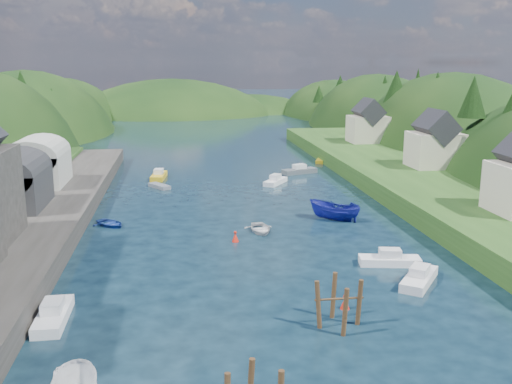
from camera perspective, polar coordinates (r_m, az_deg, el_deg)
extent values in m
plane|color=black|center=(82.22, -2.07, 0.65)|extent=(600.00, 600.00, 0.00)
ellipsoid|color=black|center=(154.72, -21.54, 2.34)|extent=(44.00, 75.56, 48.19)
ellipsoid|color=black|center=(195.07, -18.74, 5.03)|extent=(44.00, 75.56, 39.00)
ellipsoid|color=black|center=(120.34, 18.52, -0.19)|extent=(36.00, 75.56, 48.00)
ellipsoid|color=black|center=(159.15, 11.77, 3.47)|extent=(36.00, 75.56, 44.49)
ellipsoid|color=black|center=(198.62, 7.78, 5.87)|extent=(36.00, 75.56, 36.00)
ellipsoid|color=black|center=(201.85, -8.32, 4.91)|extent=(80.00, 60.00, 44.00)
ellipsoid|color=black|center=(213.60, -0.73, 4.93)|extent=(70.00, 56.00, 36.00)
cone|color=black|center=(118.84, -23.67, 7.59)|extent=(5.28, 5.28, 5.68)
cone|color=black|center=(131.98, -22.41, 9.73)|extent=(4.77, 4.77, 6.69)
cone|color=black|center=(136.68, -19.72, 8.57)|extent=(4.07, 4.07, 5.91)
cone|color=black|center=(153.56, -20.12, 9.18)|extent=(4.56, 4.56, 7.84)
cone|color=black|center=(158.05, -20.46, 8.60)|extent=(4.75, 4.75, 5.07)
cone|color=black|center=(169.38, -19.31, 9.19)|extent=(4.27, 4.27, 6.65)
cone|color=black|center=(84.61, 24.21, 6.95)|extent=(5.29, 5.29, 7.36)
cone|color=black|center=(89.23, 20.90, 8.90)|extent=(4.07, 4.07, 6.05)
cone|color=black|center=(103.36, 19.17, 7.01)|extent=(3.40, 3.40, 5.69)
cone|color=black|center=(113.70, 17.60, 9.25)|extent=(4.94, 4.94, 8.73)
cone|color=black|center=(120.63, 13.85, 10.14)|extent=(5.25, 5.25, 6.81)
cone|color=black|center=(129.85, 15.84, 10.14)|extent=(3.36, 3.36, 7.71)
cone|color=black|center=(143.68, 12.74, 9.89)|extent=(4.57, 4.57, 7.18)
cone|color=black|center=(157.70, 10.31, 9.75)|extent=(3.59, 3.59, 6.96)
cone|color=black|center=(164.94, 8.41, 10.58)|extent=(4.14, 4.14, 5.31)
cone|color=black|center=(173.94, 6.31, 9.73)|extent=(3.83, 3.83, 5.06)
cube|color=#2D2D30|center=(66.87, -23.29, 0.27)|extent=(7.00, 9.00, 4.00)
cylinder|color=#2D2D30|center=(66.50, -23.44, 1.96)|extent=(7.00, 9.00, 7.00)
cube|color=#B2B2A8|center=(78.27, -21.02, 2.17)|extent=(7.00, 9.00, 4.00)
cylinder|color=#B2B2A8|center=(77.96, -21.14, 3.61)|extent=(7.00, 9.00, 7.00)
cube|color=#234719|center=(79.00, 17.04, 0.48)|extent=(16.00, 120.00, 2.40)
cube|color=beige|center=(87.17, 17.42, 4.04)|extent=(7.00, 6.00, 5.00)
cube|color=black|center=(86.76, 17.57, 6.22)|extent=(5.15, 6.24, 5.15)
cube|color=beige|center=(111.65, 11.11, 6.20)|extent=(7.00, 6.00, 5.00)
cube|color=black|center=(111.33, 11.18, 7.90)|extent=(5.15, 6.24, 5.15)
cylinder|color=#382314|center=(39.59, 10.26, -11.19)|extent=(0.32, 0.32, 3.89)
cylinder|color=#382314|center=(40.42, 7.74, -10.58)|extent=(0.32, 0.32, 3.89)
cylinder|color=#382314|center=(38.86, 6.27, -11.53)|extent=(0.32, 0.32, 3.89)
cylinder|color=#382314|center=(37.99, 8.87, -12.21)|extent=(0.32, 0.32, 3.89)
cylinder|color=#382314|center=(38.95, 8.31, -10.52)|extent=(3.34, 0.16, 0.16)
cone|color=red|center=(42.20, 8.89, -10.91)|extent=(0.70, 0.70, 0.90)
sphere|color=red|center=(42.00, 8.91, -10.28)|extent=(0.30, 0.30, 0.30)
cone|color=red|center=(56.54, -2.08, -4.54)|extent=(0.70, 0.70, 0.90)
sphere|color=red|center=(56.40, -2.09, -4.06)|extent=(0.30, 0.30, 0.30)
cube|color=silver|center=(48.05, 16.00, -8.38)|extent=(4.77, 5.53, 0.78)
cube|color=silver|center=(47.78, 16.06, -7.51)|extent=(2.18, 2.32, 0.70)
imported|color=navy|center=(64.64, 7.81, -1.92)|extent=(6.17, 5.26, 2.30)
cube|color=gold|center=(102.19, 6.46, 3.12)|extent=(2.65, 4.18, 0.56)
imported|color=silver|center=(59.88, 0.43, -3.70)|extent=(3.21, 4.37, 0.88)
imported|color=navy|center=(63.93, -14.35, -3.07)|extent=(4.76, 4.86, 0.82)
cube|color=white|center=(42.26, -19.60, -11.63)|extent=(1.88, 5.66, 0.79)
cube|color=silver|center=(41.95, -19.69, -10.65)|extent=(1.31, 1.98, 0.70)
cube|color=slate|center=(81.70, -9.64, 0.58)|extent=(3.30, 4.01, 0.55)
cube|color=white|center=(51.64, 13.22, -6.74)|extent=(5.49, 2.64, 0.74)
cube|color=silver|center=(51.40, 13.26, -5.94)|extent=(2.03, 1.52, 0.70)
cube|color=white|center=(83.28, 1.96, 1.04)|extent=(4.22, 5.20, 0.72)
cube|color=silver|center=(83.14, 1.96, 1.54)|extent=(1.97, 2.14, 0.70)
cube|color=gold|center=(88.28, -9.69, 1.56)|extent=(2.53, 5.84, 0.79)
cube|color=silver|center=(88.13, -9.71, 2.06)|extent=(1.53, 2.12, 0.70)
cube|color=#52595E|center=(91.30, 4.37, 2.08)|extent=(5.99, 3.75, 0.80)
cube|color=silver|center=(91.16, 4.38, 2.56)|extent=(2.33, 1.93, 0.70)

